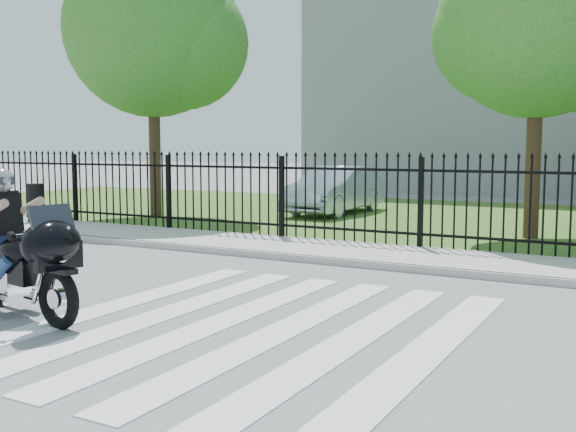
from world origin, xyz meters
The scene contains 12 objects.
ground centered at (0.00, 0.00, 0.00)m, with size 120.00×120.00×0.00m, color slate.
crosswalk centered at (0.00, 0.00, 0.01)m, with size 5.00×5.50×0.01m, color silver, non-canonical shape.
sidewalk centered at (0.00, 5.00, 0.06)m, with size 40.00×2.00×0.12m, color #ADAAA3.
curb centered at (0.00, 4.00, 0.06)m, with size 40.00×0.12×0.12m, color #ADAAA3.
grass_strip centered at (0.00, 12.00, 0.01)m, with size 40.00×12.00×0.02m, color #33591E.
iron_fence centered at (0.00, 6.00, 0.90)m, with size 26.00×0.04×1.80m.
tree_left centered at (-8.50, 8.50, 5.17)m, with size 4.80×4.80×7.58m.
tree_mid centered at (1.50, 9.00, 4.67)m, with size 4.20×4.20×6.78m.
building_tall centered at (-3.00, 26.00, 6.00)m, with size 15.00×10.00×12.00m, color gray.
motorcycle_rider centered at (-2.88, -0.87, 0.73)m, with size 2.68×1.17×1.78m.
parked_car centered at (-4.43, 11.69, 0.71)m, with size 1.46×4.20×1.38m, color #ADBDDA.
litter_bin centered at (-9.76, 5.41, 0.59)m, with size 0.42×0.42×0.94m, color black.
Camera 1 is at (3.93, -6.19, 2.02)m, focal length 42.00 mm.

